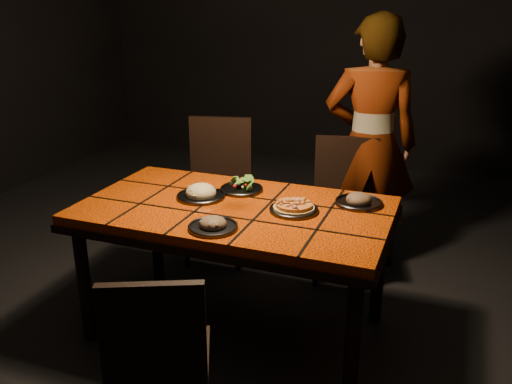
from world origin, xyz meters
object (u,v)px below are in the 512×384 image
(diner, at_px, (370,144))
(plate_pasta, at_px, (201,194))
(dining_table, at_px, (235,220))
(chair_near, at_px, (158,354))
(plate_pizza, at_px, (294,208))
(chair_far_left, at_px, (218,179))
(chair_far_right, at_px, (345,198))

(diner, height_order, plate_pasta, diner)
(dining_table, height_order, diner, diner)
(chair_near, relative_size, plate_pasta, 3.18)
(plate_pizza, relative_size, plate_pasta, 1.08)
(chair_near, height_order, plate_pizza, chair_near)
(chair_near, xyz_separation_m, plate_pasta, (-0.29, 0.98, 0.29))
(dining_table, xyz_separation_m, plate_pasta, (-0.22, 0.05, 0.10))
(chair_near, bearing_deg, chair_far_left, -96.87)
(dining_table, distance_m, chair_near, 0.95)
(chair_far_right, bearing_deg, plate_pizza, -108.55)
(chair_far_right, relative_size, plate_pizza, 3.21)
(dining_table, relative_size, plate_pasta, 6.10)
(diner, bearing_deg, chair_far_right, 49.91)
(chair_far_left, height_order, chair_far_right, chair_far_left)
(chair_far_left, xyz_separation_m, plate_pasta, (0.28, -0.84, 0.21))
(plate_pasta, bearing_deg, chair_far_right, 54.72)
(dining_table, xyz_separation_m, chair_near, (0.07, -0.93, -0.19))
(chair_far_right, xyz_separation_m, plate_pizza, (-0.09, -0.88, 0.24))
(chair_far_left, relative_size, plate_pizza, 3.44)
(dining_table, relative_size, chair_near, 1.92)
(dining_table, height_order, chair_far_right, chair_far_right)
(dining_table, bearing_deg, plate_pasta, 167.32)
(plate_pizza, bearing_deg, chair_far_right, 84.43)
(chair_far_right, height_order, plate_pizza, chair_far_right)
(diner, height_order, plate_pizza, diner)
(plate_pizza, bearing_deg, chair_far_left, 133.85)
(plate_pasta, bearing_deg, chair_far_left, 108.75)
(chair_far_left, relative_size, chair_far_right, 1.07)
(plate_pizza, bearing_deg, dining_table, -173.16)
(chair_far_left, height_order, plate_pizza, chair_far_left)
(chair_far_left, relative_size, plate_pasta, 3.71)
(chair_near, height_order, chair_far_left, chair_far_left)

